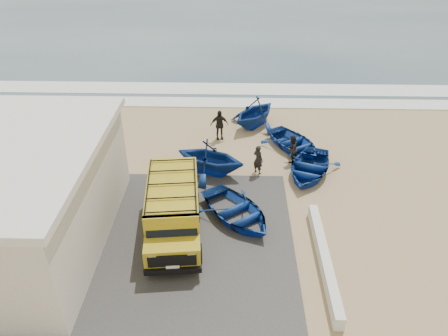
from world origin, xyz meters
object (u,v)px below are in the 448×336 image
object	(u,v)px
boat_mid_left	(210,157)
boat_mid_right	(294,143)
boat_far_left	(255,112)
fisherman_front	(258,160)
parapet	(324,259)
boat_near_left	(236,211)
van	(173,208)
fisherman_back	(219,125)
boat_near_right	(309,168)
fisherman_middle	(292,149)

from	to	relation	value
boat_mid_left	boat_mid_right	world-z (taller)	boat_mid_left
boat_far_left	fisherman_front	xyz separation A→B (m)	(0.01, -5.27, -0.14)
parapet	boat_near_left	size ratio (longest dim) A/B	1.52
van	fisherman_front	distance (m)	5.85
boat_far_left	fisherman_back	world-z (taller)	boat_far_left
boat_far_left	boat_mid_left	bearing A→B (deg)	-76.24
boat_near_right	fisherman_back	world-z (taller)	fisherman_back
van	boat_mid_left	world-z (taller)	van
boat_far_left	fisherman_front	bearing A→B (deg)	-52.40
parapet	boat_near_right	world-z (taller)	boat_near_right
boat_near_right	boat_mid_right	size ratio (longest dim) A/B	1.05
boat_near_left	fisherman_middle	world-z (taller)	fisherman_middle
boat_mid_right	fisherman_middle	world-z (taller)	fisherman_middle
van	boat_mid_right	xyz separation A→B (m)	(5.64, 7.11, -0.82)
boat_mid_right	boat_far_left	xyz separation A→B (m)	(-2.06, 2.76, 0.53)
boat_mid_right	boat_far_left	distance (m)	3.48
parapet	boat_near_right	size ratio (longest dim) A/B	1.54
fisherman_back	boat_mid_right	bearing A→B (deg)	-25.53
fisherman_front	fisherman_back	bearing A→B (deg)	-17.89
fisherman_back	fisherman_front	bearing A→B (deg)	-71.11
boat_mid_left	boat_far_left	bearing A→B (deg)	-2.57
fisherman_front	fisherman_middle	size ratio (longest dim) A/B	1.02
boat_near_left	fisherman_back	xyz separation A→B (m)	(-0.99, 7.32, 0.46)
boat_mid_right	fisherman_middle	xyz separation A→B (m)	(-0.28, -1.35, 0.37)
van	boat_far_left	xyz separation A→B (m)	(3.59, 9.86, -0.29)
boat_far_left	fisherman_middle	bearing A→B (deg)	-29.04
parapet	fisherman_front	world-z (taller)	fisherman_front
boat_near_left	parapet	bearing A→B (deg)	-75.21
boat_near_left	boat_near_right	world-z (taller)	boat_near_left
boat_mid_left	fisherman_back	bearing A→B (deg)	16.25
boat_mid_left	fisherman_middle	size ratio (longest dim) A/B	2.30
boat_mid_right	fisherman_middle	bearing A→B (deg)	-133.21
parapet	boat_far_left	world-z (taller)	boat_far_left
boat_near_left	boat_near_right	bearing A→B (deg)	8.94
boat_near_left	boat_mid_left	xyz separation A→B (m)	(-1.31, 3.64, 0.51)
boat_far_left	boat_mid_right	bearing A→B (deg)	-15.78
parapet	boat_mid_right	world-z (taller)	boat_mid_right
boat_near_right	boat_mid_left	world-z (taller)	boat_mid_left
parapet	boat_far_left	xyz separation A→B (m)	(-2.25, 11.62, 0.64)
boat_near_left	fisherman_back	size ratio (longest dim) A/B	2.27
fisherman_middle	van	bearing A→B (deg)	-9.49
van	fisherman_middle	size ratio (longest dim) A/B	3.58
fisherman_front	boat_mid_left	bearing A→B (deg)	44.32
parapet	boat_mid_right	size ratio (longest dim) A/B	1.61
boat_near_right	boat_far_left	distance (m)	5.94
boat_near_left	boat_mid_right	distance (m)	6.96
boat_near_left	boat_mid_right	world-z (taller)	boat_near_left
parapet	boat_far_left	distance (m)	11.86
boat_mid_left	fisherman_back	xyz separation A→B (m)	(0.32, 3.67, -0.05)
van	boat_mid_left	distance (m)	4.69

